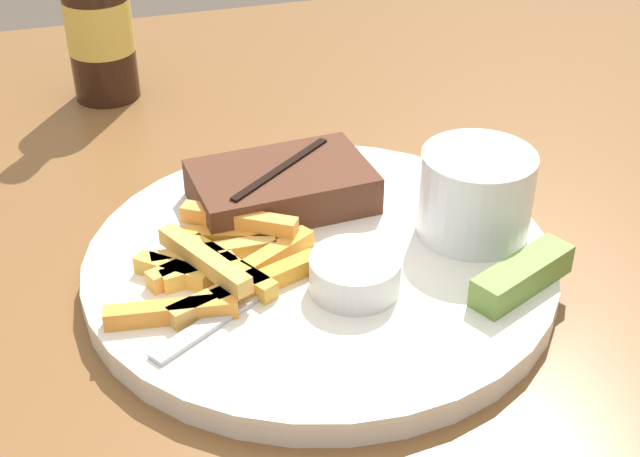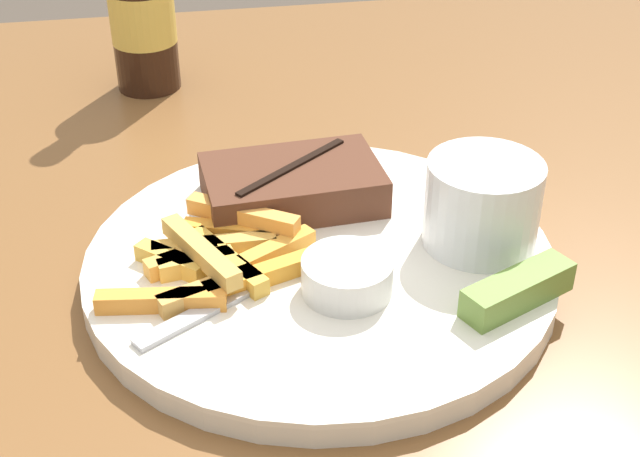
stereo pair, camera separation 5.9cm
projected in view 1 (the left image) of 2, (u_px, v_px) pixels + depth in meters
The scene contains 9 objects.
dining_table at pixel (320, 368), 0.66m from camera, with size 1.15×1.10×0.76m.
dinner_plate at pixel (320, 264), 0.61m from camera, with size 0.32×0.32×0.02m.
steak_portion at pixel (282, 187), 0.65m from camera, with size 0.13×0.09×0.03m.
fries_pile at pixel (219, 265), 0.58m from camera, with size 0.15×0.11×0.02m.
coleslaw_cup at pixel (476, 189), 0.61m from camera, with size 0.08×0.08×0.06m.
dipping_sauce_cup at pixel (355, 272), 0.56m from camera, with size 0.06×0.06×0.02m.
pickle_spear at pixel (522, 276), 0.56m from camera, with size 0.08×0.05×0.02m.
fork_utensil at pixel (230, 310), 0.55m from camera, with size 0.12×0.08×0.00m.
beer_bottle at pixel (98, 22), 0.81m from camera, with size 0.06×0.06×0.21m.
Camera 1 is at (-0.15, -0.47, 1.12)m, focal length 50.00 mm.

